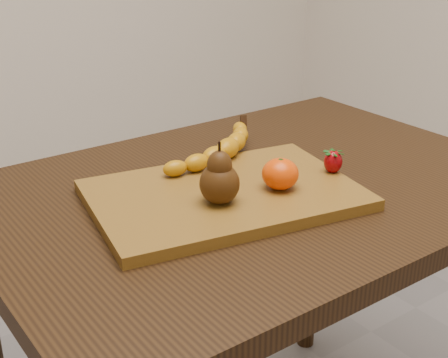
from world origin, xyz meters
TOP-DOWN VIEW (x-y plane):
  - table at (0.00, 0.00)m, footprint 1.00×0.70m
  - cutting_board at (-0.09, -0.03)m, footprint 0.50×0.38m
  - banana at (0.00, 0.09)m, footprint 0.25×0.16m
  - pear at (-0.13, -0.06)m, footprint 0.08×0.08m
  - mandarin at (-0.01, -0.08)m, footprint 0.08×0.08m
  - strawberry at (0.12, -0.08)m, footprint 0.04×0.04m

SIDE VIEW (x-z plane):
  - table at x=0.00m, z-range 0.28..1.04m
  - cutting_board at x=-0.09m, z-range 0.76..0.78m
  - banana at x=0.00m, z-range 0.78..0.82m
  - strawberry at x=0.12m, z-range 0.78..0.82m
  - mandarin at x=-0.01m, z-range 0.78..0.83m
  - pear at x=-0.13m, z-range 0.78..0.88m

